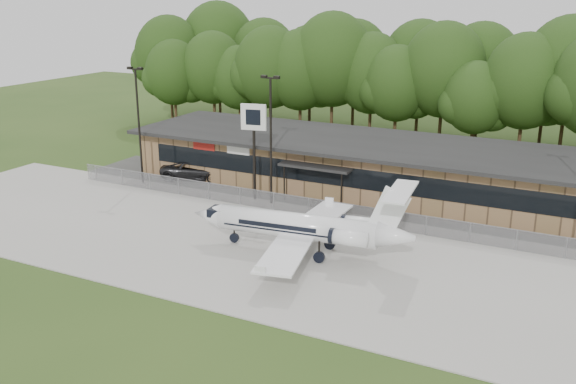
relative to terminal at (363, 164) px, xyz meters
The scene contains 11 objects.
ground 24.04m from the terminal, 89.99° to the right, with size 160.00×160.00×0.00m, color #2C4619.
apron 16.08m from the terminal, 89.99° to the right, with size 64.00×18.00×0.08m, color #9E9B93.
parking_lot 4.93m from the terminal, 89.96° to the right, with size 50.00×9.00×0.06m, color #383835.
terminal is the anchor object (origin of this frame).
fence 9.05m from the terminal, 89.98° to the right, with size 46.00×0.04×1.52m.
treeline 18.83m from the terminal, 89.99° to the left, with size 72.00×12.00×15.00m, color #1A3611, non-canonical shape.
light_pole_left 19.84m from the terminal, 157.54° to the right, with size 1.55×0.30×10.23m.
light_pole_mid 9.73m from the terminal, 123.89° to the right, with size 1.55×0.30×10.23m.
business_jet 15.71m from the terminal, 83.30° to the right, with size 15.16×13.55×5.10m.
suv 15.19m from the terminal, 163.86° to the right, with size 2.87×6.23×1.73m, color #29292C.
pole_sign 10.52m from the terminal, 133.10° to the right, with size 2.07×0.63×7.89m.
Camera 1 is at (18.27, -26.54, 16.25)m, focal length 40.00 mm.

